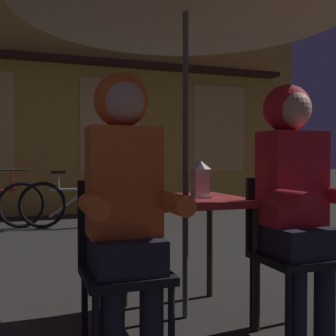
{
  "coord_description": "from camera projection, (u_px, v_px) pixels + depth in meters",
  "views": [
    {
      "loc": [
        -0.93,
        -2.33,
        0.98
      ],
      "look_at": [
        0.0,
        0.32,
        0.92
      ],
      "focal_mm": 43.83,
      "sensor_mm": 36.0,
      "label": 1
    }
  ],
  "objects": [
    {
      "name": "ground_plane",
      "position": [
        185.0,
        317.0,
        2.52
      ],
      "size": [
        60.0,
        60.0,
        0.0
      ],
      "primitive_type": "plane",
      "color": "#2D2B28"
    },
    {
      "name": "cafe_table",
      "position": [
        185.0,
        214.0,
        2.51
      ],
      "size": [
        0.72,
        0.72,
        0.74
      ],
      "color": "maroon",
      "rests_on": "ground_plane"
    },
    {
      "name": "lantern",
      "position": [
        200.0,
        178.0,
        2.48
      ],
      "size": [
        0.11,
        0.11,
        0.23
      ],
      "color": "white",
      "rests_on": "cafe_table"
    },
    {
      "name": "chair_left",
      "position": [
        122.0,
        258.0,
        2.01
      ],
      "size": [
        0.4,
        0.4,
        0.87
      ],
      "color": "black",
      "rests_on": "ground_plane"
    },
    {
      "name": "chair_right",
      "position": [
        288.0,
        245.0,
        2.32
      ],
      "size": [
        0.4,
        0.4,
        0.87
      ],
      "color": "black",
      "rests_on": "ground_plane"
    },
    {
      "name": "person_left_hooded",
      "position": [
        125.0,
        187.0,
        1.95
      ],
      "size": [
        0.45,
        0.56,
        1.4
      ],
      "color": "black",
      "rests_on": "ground_plane"
    },
    {
      "name": "person_right_hooded",
      "position": [
        295.0,
        183.0,
        2.26
      ],
      "size": [
        0.45,
        0.56,
        1.4
      ],
      "color": "black",
      "rests_on": "ground_plane"
    },
    {
      "name": "shopfront_building",
      "position": [
        47.0,
        42.0,
        7.37
      ],
      "size": [
        10.0,
        0.93,
        6.2
      ],
      "color": "gold",
      "rests_on": "ground_plane"
    },
    {
      "name": "bicycle_third",
      "position": [
        79.0,
        203.0,
        5.89
      ],
      "size": [
        1.67,
        0.25,
        0.84
      ],
      "color": "black",
      "rests_on": "ground_plane"
    },
    {
      "name": "book",
      "position": [
        158.0,
        195.0,
        2.54
      ],
      "size": [
        0.24,
        0.22,
        0.02
      ],
      "primitive_type": "cube",
      "rotation": [
        0.0,
        0.0,
        0.5
      ],
      "color": "olive",
      "rests_on": "cafe_table"
    }
  ]
}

